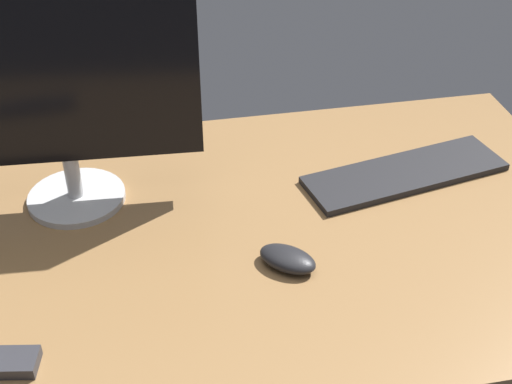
{
  "coord_description": "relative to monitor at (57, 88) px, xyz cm",
  "views": [
    {
      "loc": [
        -17.86,
        -103.05,
        86.19
      ],
      "look_at": [
        3.02,
        3.6,
        8.0
      ],
      "focal_mm": 50.31,
      "sensor_mm": 36.0,
      "label": 1
    }
  ],
  "objects": [
    {
      "name": "keyboard",
      "position": [
        66.74,
        -4.56,
        -24.14
      ],
      "size": [
        44.41,
        21.07,
        1.43
      ],
      "primitive_type": "cube",
      "rotation": [
        0.0,
        0.0,
        0.2
      ],
      "color": "black",
      "rests_on": "desk"
    },
    {
      "name": "monitor",
      "position": [
        0.0,
        0.0,
        0.0
      ],
      "size": [
        51.0,
        19.05,
        44.67
      ],
      "rotation": [
        0.0,
        0.0,
        -0.06
      ],
      "color": "#BDBDBD",
      "rests_on": "desk"
    },
    {
      "name": "computer_mouse",
      "position": [
        36.46,
        -27.01,
        -23.26
      ],
      "size": [
        12.07,
        11.69,
        3.17
      ],
      "primitive_type": "ellipsoid",
      "rotation": [
        0.0,
        0.0,
        -0.73
      ],
      "color": "black",
      "rests_on": "desk"
    },
    {
      "name": "desk",
      "position": [
        30.69,
        -15.92,
        -25.85
      ],
      "size": [
        140.0,
        84.0,
        2.0
      ],
      "primitive_type": "cube",
      "color": "olive",
      "rests_on": "ground"
    }
  ]
}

